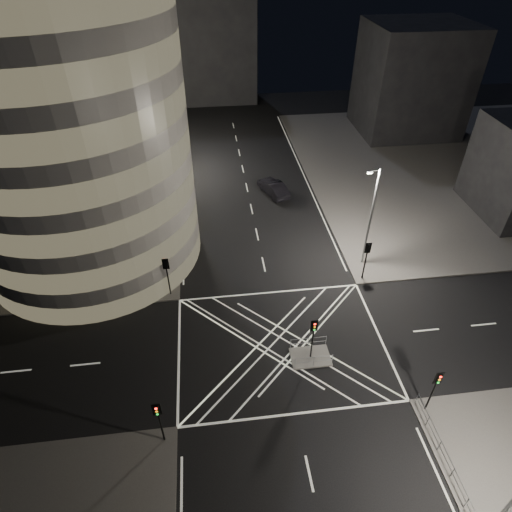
{
  "coord_description": "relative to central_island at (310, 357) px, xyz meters",
  "views": [
    {
      "loc": [
        -4.71,
        -21.47,
        26.56
      ],
      "look_at": [
        -1.04,
        7.66,
        3.0
      ],
      "focal_mm": 30.0,
      "sensor_mm": 36.0,
      "label": 1
    }
  ],
  "objects": [
    {
      "name": "ground",
      "position": [
        -2.0,
        1.5,
        -0.07
      ],
      "size": [
        120.0,
        120.0,
        0.0
      ],
      "primitive_type": "plane",
      "color": "black",
      "rests_on": "ground"
    },
    {
      "name": "sidewalk_far_left",
      "position": [
        -31.0,
        28.5,
        0.0
      ],
      "size": [
        42.0,
        42.0,
        0.15
      ],
      "primitive_type": "cube",
      "color": "#555350",
      "rests_on": "ground"
    },
    {
      "name": "sidewalk_far_right",
      "position": [
        27.0,
        28.5,
        0.0
      ],
      "size": [
        42.0,
        42.0,
        0.15
      ],
      "primitive_type": "cube",
      "color": "#555350",
      "rests_on": "ground"
    },
    {
      "name": "central_island",
      "position": [
        0.0,
        0.0,
        0.0
      ],
      "size": [
        3.0,
        2.0,
        0.15
      ],
      "primitive_type": "cube",
      "color": "slate",
      "rests_on": "ground"
    },
    {
      "name": "office_tower_curved",
      "position": [
        -22.74,
        20.24,
        12.58
      ],
      "size": [
        30.0,
        29.0,
        27.2
      ],
      "color": "gray",
      "rests_on": "sidewalk_far_left"
    },
    {
      "name": "office_block_rear",
      "position": [
        -24.0,
        43.5,
        11.07
      ],
      "size": [
        24.0,
        16.0,
        22.0
      ],
      "primitive_type": "cube",
      "color": "gray",
      "rests_on": "sidewalk_far_left"
    },
    {
      "name": "building_right_far",
      "position": [
        24.0,
        41.5,
        7.58
      ],
      "size": [
        14.0,
        12.0,
        15.0
      ],
      "primitive_type": "cube",
      "color": "black",
      "rests_on": "sidewalk_far_right"
    },
    {
      "name": "building_far_end",
      "position": [
        -6.0,
        59.5,
        8.93
      ],
      "size": [
        18.0,
        8.0,
        18.0
      ],
      "primitive_type": "cube",
      "color": "black",
      "rests_on": "ground"
    },
    {
      "name": "tree_a",
      "position": [
        -12.5,
        10.5,
        4.86
      ],
      "size": [
        4.63,
        4.63,
        7.46
      ],
      "color": "black",
      "rests_on": "sidewalk_far_left"
    },
    {
      "name": "tree_b",
      "position": [
        -12.5,
        16.5,
        4.72
      ],
      "size": [
        4.04,
        4.04,
        6.98
      ],
      "color": "black",
      "rests_on": "sidewalk_far_left"
    },
    {
      "name": "tree_c",
      "position": [
        -12.5,
        22.5,
        4.88
      ],
      "size": [
        3.76,
        3.76,
        6.99
      ],
      "color": "black",
      "rests_on": "sidewalk_far_left"
    },
    {
      "name": "tree_d",
      "position": [
        -12.5,
        28.5,
        5.13
      ],
      "size": [
        4.64,
        4.64,
        7.73
      ],
      "color": "black",
      "rests_on": "sidewalk_far_left"
    },
    {
      "name": "tree_e",
      "position": [
        -12.5,
        34.5,
        4.06
      ],
      "size": [
        3.5,
        3.5,
        6.01
      ],
      "color": "black",
      "rests_on": "sidewalk_far_left"
    },
    {
      "name": "traffic_signal_fl",
      "position": [
        -10.8,
        8.3,
        2.84
      ],
      "size": [
        0.55,
        0.22,
        4.0
      ],
      "color": "black",
      "rests_on": "sidewalk_far_left"
    },
    {
      "name": "traffic_signal_nl",
      "position": [
        -10.8,
        -5.3,
        2.84
      ],
      "size": [
        0.55,
        0.22,
        4.0
      ],
      "color": "black",
      "rests_on": "sidewalk_near_left"
    },
    {
      "name": "traffic_signal_fr",
      "position": [
        6.8,
        8.3,
        2.84
      ],
      "size": [
        0.55,
        0.22,
        4.0
      ],
      "color": "black",
      "rests_on": "sidewalk_far_right"
    },
    {
      "name": "traffic_signal_nr",
      "position": [
        6.8,
        -5.3,
        2.84
      ],
      "size": [
        0.55,
        0.22,
        4.0
      ],
      "color": "black",
      "rests_on": "sidewalk_near_right"
    },
    {
      "name": "traffic_signal_island",
      "position": [
        0.0,
        0.0,
        2.84
      ],
      "size": [
        0.55,
        0.22,
        4.0
      ],
      "color": "black",
      "rests_on": "central_island"
    },
    {
      "name": "street_lamp_left_near",
      "position": [
        -11.44,
        13.5,
        5.47
      ],
      "size": [
        1.25,
        0.25,
        10.0
      ],
      "color": "slate",
      "rests_on": "sidewalk_far_left"
    },
    {
      "name": "street_lamp_left_far",
      "position": [
        -11.44,
        31.5,
        5.47
      ],
      "size": [
        1.25,
        0.25,
        10.0
      ],
      "color": "slate",
      "rests_on": "sidewalk_far_left"
    },
    {
      "name": "street_lamp_right_far",
      "position": [
        7.44,
        10.5,
        5.47
      ],
      "size": [
        1.25,
        0.25,
        10.0
      ],
      "color": "slate",
      "rests_on": "sidewalk_far_right"
    },
    {
      "name": "railing_near_right",
      "position": [
        6.3,
        -10.65,
        0.62
      ],
      "size": [
        0.06,
        11.7,
        1.1
      ],
      "primitive_type": "cube",
      "color": "slate",
      "rests_on": "sidewalk_near_right"
    },
    {
      "name": "railing_island_south",
      "position": [
        0.0,
        -0.9,
        0.62
      ],
      "size": [
        2.8,
        0.06,
        1.1
      ],
      "primitive_type": "cube",
      "color": "slate",
      "rests_on": "central_island"
    },
    {
      "name": "railing_island_north",
      "position": [
        0.0,
        0.9,
        0.62
      ],
      "size": [
        2.8,
        0.06,
        1.1
      ],
      "primitive_type": "cube",
      "color": "slate",
      "rests_on": "central_island"
    },
    {
      "name": "sedan",
      "position": [
        1.01,
        24.55,
        0.78
      ],
      "size": [
        3.5,
        5.5,
        1.71
      ],
      "primitive_type": "imported",
      "rotation": [
        0.0,
        0.0,
        3.5
      ],
      "color": "black",
      "rests_on": "ground"
    }
  ]
}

